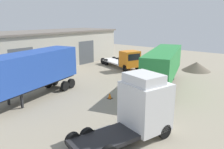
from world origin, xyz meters
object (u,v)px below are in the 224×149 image
Objects in this scene: gravel_pile at (196,66)px; traffic_cone at (110,96)px; container_trailer_green at (163,64)px; tractor_unit_white at (140,108)px; flatbed_truck_orange at (126,60)px; container_trailer_red at (35,69)px.

traffic_cone is at bearing 171.58° from gravel_pile.
tractor_unit_white is at bearing -178.59° from container_trailer_green.
gravel_pile is 6.99× the size of traffic_cone.
tractor_unit_white is 6.84m from traffic_cone.
flatbed_truck_orange is (14.46, 11.44, -0.54)m from tractor_unit_white.
gravel_pile is (19.65, 3.13, -1.22)m from tractor_unit_white.
traffic_cone is at bearing 114.00° from container_trailer_red.
container_trailer_red is at bearing -69.15° from flatbed_truck_orange.
container_trailer_green reaches higher than gravel_pile.
tractor_unit_white is at bearing -170.95° from gravel_pile.
container_trailer_green is 6.88m from traffic_cone.
container_trailer_red is (-0.19, 10.88, 0.82)m from tractor_unit_white.
gravel_pile is (9.73, -0.27, -1.89)m from container_trailer_green.
gravel_pile is at bearing -8.42° from traffic_cone.
container_trailer_red is (-10.12, 7.49, 0.14)m from container_trailer_green.
tractor_unit_white is at bearing -124.47° from traffic_cone.
traffic_cone is (3.96, -5.40, -2.40)m from container_trailer_red.
gravel_pile is 16.06m from traffic_cone.
gravel_pile is at bearing -19.05° from container_trailer_green.
tractor_unit_white is 0.69× the size of container_trailer_red.
gravel_pile is at bearing 24.99° from tractor_unit_white.
container_trailer_red reaches higher than flatbed_truck_orange.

